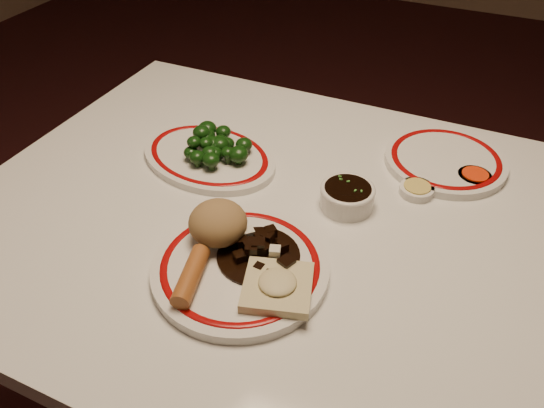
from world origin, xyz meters
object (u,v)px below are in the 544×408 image
at_px(spring_roll, 191,276).
at_px(soy_bowl, 347,197).
at_px(broccoli_pile, 214,144).
at_px(rice_mound, 218,223).
at_px(dining_table, 293,254).
at_px(broccoli_plate, 209,156).
at_px(fried_wonton, 278,286).
at_px(main_plate, 240,267).
at_px(stirfry_heap, 260,251).

height_order(spring_roll, soy_bowl, spring_roll).
relative_size(spring_roll, broccoli_pile, 0.77).
bearing_deg(rice_mound, soy_bowl, 50.06).
height_order(dining_table, broccoli_pile, broccoli_pile).
height_order(broccoli_plate, soy_bowl, soy_bowl).
bearing_deg(fried_wonton, spring_roll, -162.64).
relative_size(dining_table, broccoli_plate, 3.60).
height_order(main_plate, spring_roll, spring_roll).
height_order(main_plate, fried_wonton, fried_wonton).
distance_m(dining_table, soy_bowl, 0.15).
relative_size(broccoli_plate, broccoli_pile, 2.36).
bearing_deg(stirfry_heap, fried_wonton, -45.00).
bearing_deg(broccoli_pile, rice_mound, -58.94).
height_order(main_plate, broccoli_pile, broccoli_pile).
distance_m(broccoli_pile, soy_bowl, 0.29).
height_order(broccoli_plate, broccoli_pile, broccoli_pile).
relative_size(dining_table, main_plate, 3.38).
height_order(spring_roll, broccoli_plate, spring_roll).
distance_m(stirfry_heap, broccoli_pile, 0.31).
height_order(rice_mound, soy_bowl, rice_mound).
distance_m(spring_roll, stirfry_heap, 0.12).
distance_m(rice_mound, spring_roll, 0.10).
xyz_separation_m(main_plate, rice_mound, (-0.06, 0.04, 0.04)).
bearing_deg(soy_bowl, spring_roll, -117.04).
bearing_deg(dining_table, broccoli_plate, 157.30).
bearing_deg(main_plate, stirfry_heap, 54.69).
xyz_separation_m(spring_roll, soy_bowl, (0.15, 0.29, -0.01)).
xyz_separation_m(dining_table, broccoli_pile, (-0.22, 0.10, 0.13)).
bearing_deg(fried_wonton, main_plate, 161.10).
bearing_deg(dining_table, spring_roll, -108.63).
bearing_deg(spring_roll, fried_wonton, 3.65).
height_order(stirfry_heap, broccoli_pile, broccoli_pile).
bearing_deg(soy_bowl, broccoli_plate, 175.24).
distance_m(fried_wonton, stirfry_heap, 0.08).
relative_size(stirfry_heap, broccoli_plate, 0.40).
bearing_deg(main_plate, fried_wonton, -18.90).
height_order(broccoli_pile, soy_bowl, broccoli_pile).
bearing_deg(broccoli_plate, dining_table, -22.70).
bearing_deg(soy_bowl, rice_mound, -129.94).
bearing_deg(broccoli_pile, soy_bowl, -6.08).
bearing_deg(main_plate, spring_roll, -126.95).
xyz_separation_m(spring_roll, broccoli_plate, (-0.15, 0.32, -0.02)).
xyz_separation_m(rice_mound, broccoli_plate, (-0.14, 0.21, -0.04)).
bearing_deg(fried_wonton, broccoli_plate, 134.92).
xyz_separation_m(main_plate, broccoli_pile, (-0.19, 0.26, 0.03)).
distance_m(dining_table, broccoli_pile, 0.27).
bearing_deg(broccoli_plate, soy_bowl, -4.76).
distance_m(dining_table, spring_roll, 0.26).
xyz_separation_m(main_plate, spring_roll, (-0.05, -0.06, 0.02)).
bearing_deg(rice_mound, stirfry_heap, -6.27).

